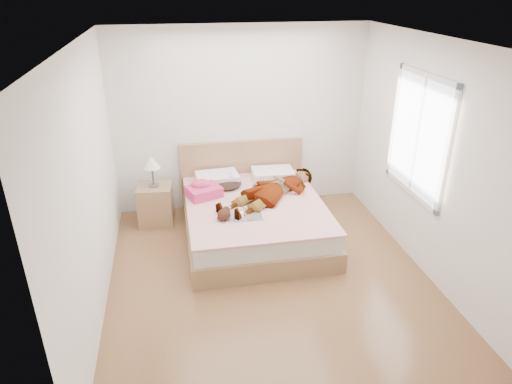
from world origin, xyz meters
TOP-DOWN VIEW (x-y plane):
  - ground at (0.00, 0.00)m, footprint 4.00×4.00m
  - woman at (0.27, 1.11)m, footprint 1.73×1.55m
  - hair at (-0.30, 1.56)m, footprint 0.51×0.60m
  - phone at (-0.23, 1.51)m, footprint 0.09×0.10m
  - room_shell at (1.77, 0.30)m, footprint 4.00×4.00m
  - bed at (0.00, 1.04)m, footprint 1.80×2.08m
  - towel at (-0.63, 1.26)m, footprint 0.51×0.46m
  - magazine at (-0.19, 0.60)m, footprint 0.49×0.33m
  - coffee_mug at (-0.24, 0.54)m, footprint 0.11×0.07m
  - plush_toy at (-0.44, 0.57)m, footprint 0.21×0.26m
  - nightstand at (-1.28, 1.58)m, footprint 0.50×0.45m

SIDE VIEW (x-z plane):
  - ground at x=0.00m, z-range 0.00..0.00m
  - bed at x=0.00m, z-range -0.22..0.78m
  - nightstand at x=-1.28m, z-range -0.17..0.83m
  - magazine at x=-0.19m, z-range 0.51..0.53m
  - hair at x=-0.30m, z-range 0.51..0.59m
  - coffee_mug at x=-0.24m, z-range 0.51..0.59m
  - plush_toy at x=-0.44m, z-range 0.51..0.65m
  - towel at x=-0.63m, z-range 0.49..0.71m
  - woman at x=0.27m, z-range 0.51..0.74m
  - phone at x=-0.23m, z-range 0.66..0.71m
  - room_shell at x=1.77m, z-range -0.50..3.50m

